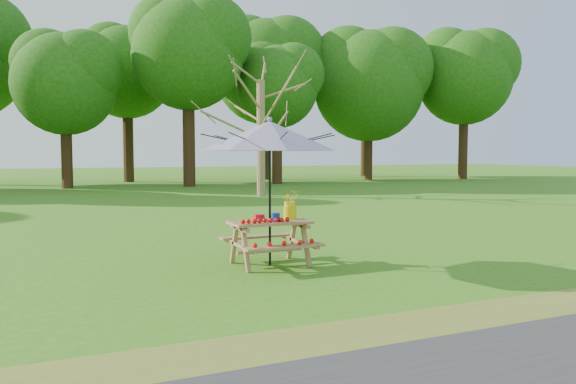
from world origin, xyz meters
name	(u,v)px	position (x,y,z in m)	size (l,w,h in m)	color
ground	(103,292)	(0.00, 0.00, 0.00)	(120.00, 120.00, 0.00)	#347015
drygrass_strip	(143,376)	(0.00, -2.80, 0.00)	(120.00, 1.20, 0.01)	olive
treeline	(49,18)	(0.00, 22.00, 8.00)	(60.00, 12.00, 16.00)	#16500D
bare_tree	(261,32)	(7.26, 13.30, 6.33)	(6.99, 6.99, 10.43)	olive
picnic_table	(270,244)	(2.49, 0.73, 0.33)	(1.20, 1.32, 0.67)	#8F6240
patio_umbrella	(270,136)	(2.49, 0.73, 1.95)	(2.38, 2.38, 2.25)	black
produce_bins	(266,218)	(2.44, 0.75, 0.72)	(0.34, 0.46, 0.13)	red
tomatoes_row	(265,220)	(2.34, 0.55, 0.71)	(0.77, 0.13, 0.07)	#F00E08
flower_bucket	(290,204)	(2.88, 0.85, 0.91)	(0.28, 0.25, 0.45)	#D8CF0B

